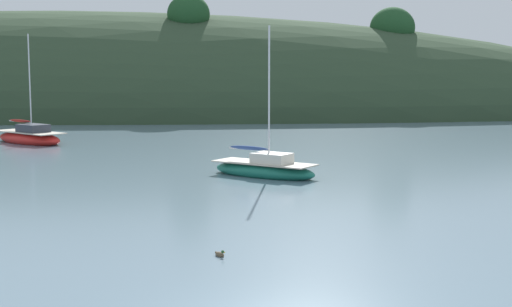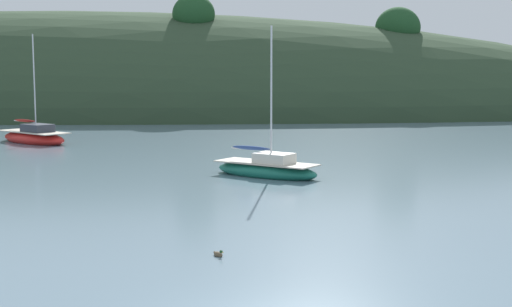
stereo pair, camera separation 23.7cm
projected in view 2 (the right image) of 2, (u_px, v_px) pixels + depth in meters
far_shoreline_hill at (49, 114)px, 84.97m from camera, size 150.00×36.00×26.88m
sailboat_orange_cutter at (32, 137)px, 50.35m from camera, size 6.70×6.21×7.99m
sailboat_navy_dinghy at (265, 169)px, 34.28m from camera, size 5.73×4.75×7.49m
duck_lone_right at (216, 254)px, 19.45m from camera, size 0.35×0.39×0.24m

